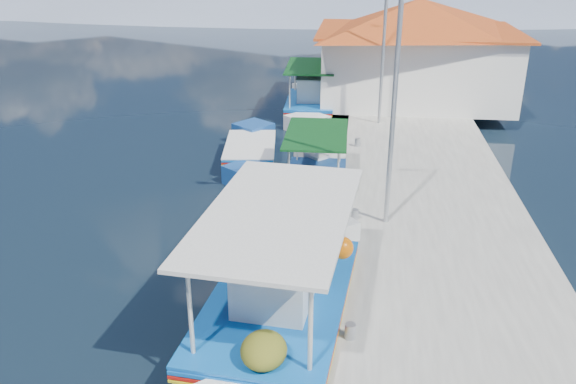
# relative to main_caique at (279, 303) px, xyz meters

# --- Properties ---
(ground) EXTENTS (160.00, 160.00, 0.00)m
(ground) POSITION_rel_main_caique_xyz_m (-2.38, 2.14, -0.56)
(ground) COLOR black
(ground) RESTS_ON ground
(quay) EXTENTS (5.00, 44.00, 0.50)m
(quay) POSITION_rel_main_caique_xyz_m (3.52, 8.14, -0.31)
(quay) COLOR #ABA99F
(quay) RESTS_ON ground
(bollards) EXTENTS (0.20, 17.20, 0.30)m
(bollards) POSITION_rel_main_caique_xyz_m (1.42, 7.39, 0.09)
(bollards) COLOR #A5A8AD
(bollards) RESTS_ON quay
(main_caique) EXTENTS (3.10, 8.84, 2.92)m
(main_caique) POSITION_rel_main_caique_xyz_m (0.00, 0.00, 0.00)
(main_caique) COLOR white
(main_caique) RESTS_ON ground
(caique_green_canopy) EXTENTS (1.85, 5.92, 2.21)m
(caique_green_canopy) POSITION_rel_main_caique_xyz_m (0.21, 6.85, -0.23)
(caique_green_canopy) COLOR white
(caique_green_canopy) RESTS_ON ground
(caique_blue_hull) EXTENTS (2.13, 5.69, 1.02)m
(caique_blue_hull) POSITION_rel_main_caique_xyz_m (-2.28, 9.53, -0.29)
(caique_blue_hull) COLOR navy
(caique_blue_hull) RESTS_ON ground
(caique_far) EXTENTS (2.20, 6.92, 2.42)m
(caique_far) POSITION_rel_main_caique_xyz_m (-0.74, 15.87, -0.11)
(caique_far) COLOR white
(caique_far) RESTS_ON ground
(harbor_building) EXTENTS (10.49, 10.49, 4.40)m
(harbor_building) POSITION_rel_main_caique_xyz_m (3.82, 17.14, 2.21)
(harbor_building) COLOR silver
(harbor_building) RESTS_ON quay
(lamp_post_near) EXTENTS (1.21, 0.14, 6.00)m
(lamp_post_near) POSITION_rel_main_caique_xyz_m (2.13, 4.14, 3.29)
(lamp_post_near) COLOR #A5A8AD
(lamp_post_near) RESTS_ON quay
(lamp_post_far) EXTENTS (1.21, 0.14, 6.00)m
(lamp_post_far) POSITION_rel_main_caique_xyz_m (2.13, 13.14, 3.29)
(lamp_post_far) COLOR #A5A8AD
(lamp_post_far) RESTS_ON quay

